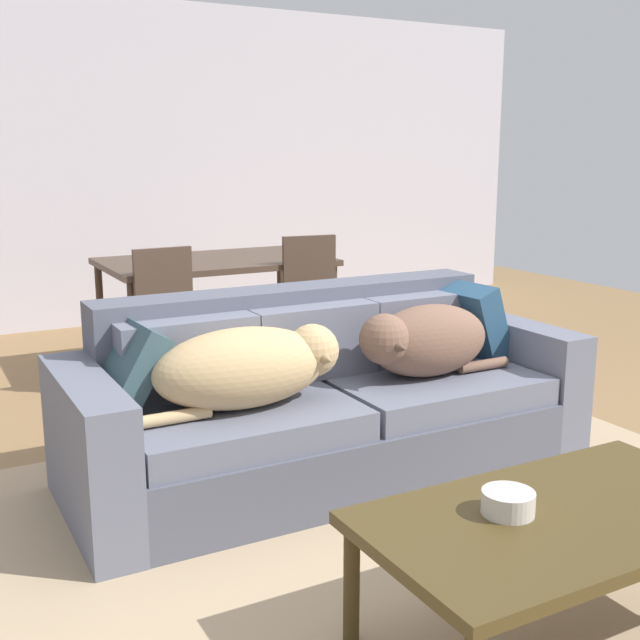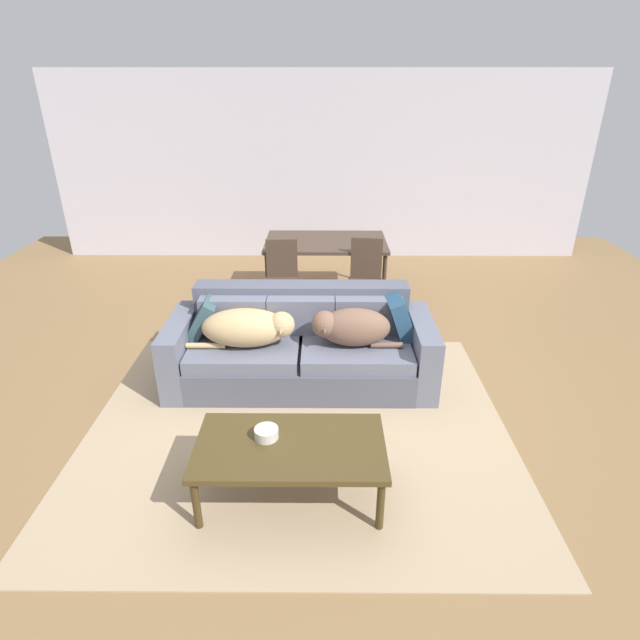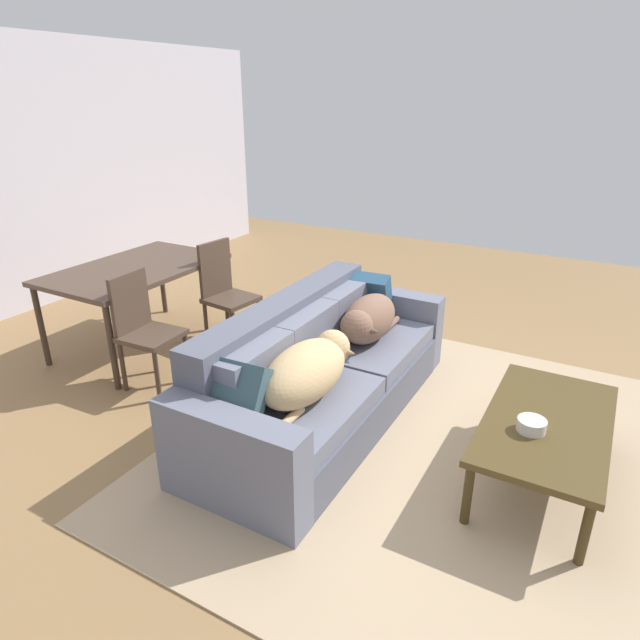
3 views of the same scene
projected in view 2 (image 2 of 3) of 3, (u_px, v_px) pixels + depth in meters
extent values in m
plane|color=olive|center=(320.00, 393.00, 4.52)|extent=(10.00, 10.00, 0.00)
cube|color=silver|center=(322.00, 168.00, 7.55)|extent=(8.00, 0.12, 2.70)
cube|color=tan|center=(298.00, 427.00, 4.06)|extent=(3.34, 2.93, 0.01)
cube|color=#525563|center=(301.00, 366.00, 4.64)|extent=(1.98, 0.92, 0.31)
cube|color=slate|center=(246.00, 345.00, 4.55)|extent=(0.96, 0.88, 0.13)
cube|color=slate|center=(356.00, 346.00, 4.55)|extent=(0.96, 0.88, 0.13)
cube|color=#525563|center=(302.00, 304.00, 4.74)|extent=(1.98, 0.25, 0.40)
cube|color=slate|center=(234.00, 315.00, 4.58)|extent=(0.61, 0.16, 0.34)
cube|color=slate|center=(301.00, 315.00, 4.58)|extent=(0.61, 0.16, 0.34)
cube|color=slate|center=(368.00, 316.00, 4.58)|extent=(0.61, 0.16, 0.34)
cube|color=slate|center=(182.00, 351.00, 4.58)|extent=(0.20, 0.92, 0.61)
cube|color=slate|center=(421.00, 352.00, 4.57)|extent=(0.20, 0.92, 0.61)
ellipsoid|color=tan|center=(245.00, 328.00, 4.36)|extent=(0.75, 0.38, 0.33)
sphere|color=tan|center=(282.00, 325.00, 4.32)|extent=(0.23, 0.23, 0.23)
cone|color=#967C54|center=(281.00, 331.00, 4.24)|extent=(0.10, 0.12, 0.10)
cylinder|color=tan|center=(206.00, 346.00, 4.35)|extent=(0.34, 0.05, 0.05)
ellipsoid|color=brown|center=(355.00, 327.00, 4.36)|extent=(0.62, 0.32, 0.34)
sphere|color=brown|center=(325.00, 324.00, 4.33)|extent=(0.23, 0.23, 0.23)
cone|color=brown|center=(325.00, 331.00, 4.24)|extent=(0.10, 0.13, 0.10)
cylinder|color=brown|center=(387.00, 345.00, 4.36)|extent=(0.28, 0.05, 0.05)
cube|color=#35515A|center=(203.00, 317.00, 4.56)|extent=(0.30, 0.39, 0.37)
cube|color=navy|center=(399.00, 316.00, 4.55)|extent=(0.29, 0.41, 0.41)
cube|color=#4A3A1B|center=(290.00, 447.00, 3.24)|extent=(1.22, 0.67, 0.04)
cylinder|color=#3F3117|center=(196.00, 504.00, 3.07)|extent=(0.05, 0.05, 0.38)
cylinder|color=#3F3117|center=(380.00, 505.00, 3.07)|extent=(0.05, 0.05, 0.38)
cylinder|color=#3F3117|center=(215.00, 444.00, 3.59)|extent=(0.05, 0.05, 0.38)
cylinder|color=#3F3117|center=(372.00, 445.00, 3.58)|extent=(0.05, 0.05, 0.38)
cylinder|color=silver|center=(266.00, 433.00, 3.27)|extent=(0.16, 0.16, 0.07)
cube|color=#49372B|center=(326.00, 242.00, 6.23)|extent=(1.49, 0.94, 0.04)
cylinder|color=#3E2F24|center=(268.00, 283.00, 6.01)|extent=(0.05, 0.05, 0.71)
cylinder|color=#3E2F24|center=(384.00, 283.00, 6.00)|extent=(0.05, 0.05, 0.71)
cylinder|color=#3E2F24|center=(274.00, 260.00, 6.77)|extent=(0.05, 0.05, 0.71)
cylinder|color=#3E2F24|center=(377.00, 260.00, 6.76)|extent=(0.05, 0.05, 0.71)
cube|color=#49372B|center=(282.00, 284.00, 5.77)|extent=(0.42, 0.42, 0.04)
cube|color=#49372B|center=(282.00, 258.00, 5.82)|extent=(0.36, 0.05, 0.45)
cylinder|color=#413226|center=(267.00, 308.00, 5.70)|extent=(0.04, 0.04, 0.41)
cylinder|color=#413226|center=(297.00, 308.00, 5.72)|extent=(0.04, 0.04, 0.41)
cylinder|color=#413226|center=(269.00, 296.00, 6.01)|extent=(0.04, 0.04, 0.41)
cylinder|color=#413226|center=(297.00, 296.00, 6.02)|extent=(0.04, 0.04, 0.41)
cube|color=#49372B|center=(365.00, 285.00, 5.74)|extent=(0.45, 0.45, 0.04)
cube|color=#49372B|center=(366.00, 258.00, 5.79)|extent=(0.36, 0.08, 0.49)
cylinder|color=#413226|center=(348.00, 308.00, 5.71)|extent=(0.04, 0.04, 0.40)
cylinder|color=#413226|center=(378.00, 310.00, 5.67)|extent=(0.04, 0.04, 0.40)
cylinder|color=#413226|center=(351.00, 297.00, 6.01)|extent=(0.04, 0.04, 0.40)
cylinder|color=#413226|center=(379.00, 298.00, 5.97)|extent=(0.04, 0.04, 0.40)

